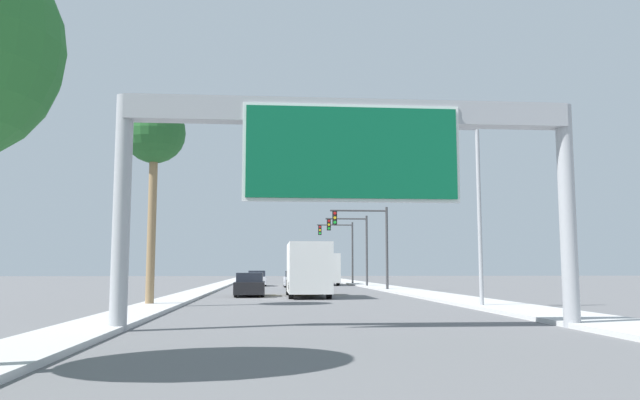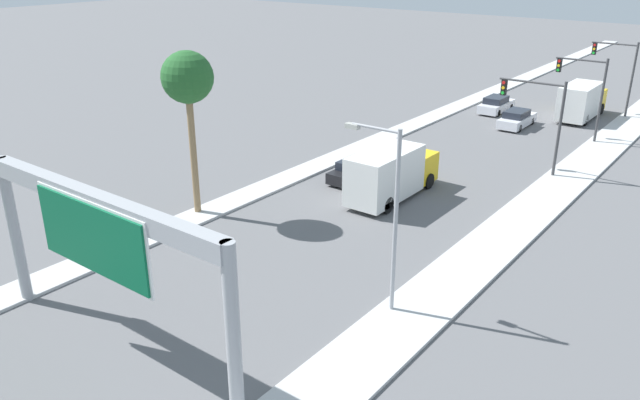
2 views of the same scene
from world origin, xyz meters
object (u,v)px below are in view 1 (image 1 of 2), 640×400
at_px(traffic_light_mid_block, 354,239).
at_px(palm_tree_background, 154,137).
at_px(traffic_light_far_intersection, 342,243).
at_px(sign_gantry, 351,150).
at_px(truck_box_secondary, 325,269).
at_px(truck_box_primary, 308,270).
at_px(car_mid_right, 257,279).
at_px(street_lamp_right, 472,198).
at_px(traffic_light_near_intersection, 369,234).
at_px(car_near_left, 294,279).
at_px(car_far_right, 250,285).

xyz_separation_m(traffic_light_mid_block, palm_tree_background, (-13.24, -28.86, 3.36)).
height_order(traffic_light_mid_block, traffic_light_far_intersection, traffic_light_far_intersection).
relative_size(sign_gantry, truck_box_secondary, 1.77).
height_order(truck_box_primary, traffic_light_mid_block, traffic_light_mid_block).
relative_size(sign_gantry, car_mid_right, 2.82).
height_order(sign_gantry, street_lamp_right, street_lamp_right).
bearing_deg(truck_box_secondary, palm_tree_background, -107.25).
bearing_deg(palm_tree_background, sign_gantry, -55.68).
relative_size(truck_box_secondary, traffic_light_near_intersection, 1.16).
relative_size(car_near_left, traffic_light_far_intersection, 0.70).
bearing_deg(car_near_left, traffic_light_mid_block, -9.43).
distance_m(truck_box_primary, street_lamp_right, 13.29).
height_order(car_near_left, traffic_light_mid_block, traffic_light_mid_block).
relative_size(car_far_right, palm_tree_background, 0.50).
distance_m(traffic_light_near_intersection, traffic_light_mid_block, 10.00).
relative_size(sign_gantry, traffic_light_mid_block, 2.01).
height_order(truck_box_secondary, traffic_light_mid_block, traffic_light_mid_block).
bearing_deg(traffic_light_mid_block, car_mid_right, 151.78).
height_order(car_near_left, traffic_light_far_intersection, traffic_light_far_intersection).
distance_m(car_mid_right, traffic_light_mid_block, 10.94).
xyz_separation_m(car_near_left, car_mid_right, (-3.50, 3.94, 0.00)).
bearing_deg(street_lamp_right, traffic_light_mid_block, 91.75).
bearing_deg(palm_tree_background, truck_box_primary, 49.13).
bearing_deg(traffic_light_near_intersection, truck_box_secondary, 96.19).
xyz_separation_m(truck_box_primary, traffic_light_mid_block, (5.57, 19.98, 2.79)).
bearing_deg(traffic_light_mid_block, street_lamp_right, -88.25).
xyz_separation_m(sign_gantry, truck_box_primary, (0.00, 20.12, -3.49)).
bearing_deg(car_near_left, traffic_light_far_intersection, 58.45).
relative_size(traffic_light_mid_block, street_lamp_right, 0.83).
distance_m(traffic_light_far_intersection, palm_tree_background, 41.18).
relative_size(car_near_left, traffic_light_near_intersection, 0.73).
distance_m(car_near_left, traffic_light_mid_block, 6.76).
xyz_separation_m(sign_gantry, palm_tree_background, (-7.68, 11.25, 2.66)).
bearing_deg(truck_box_secondary, street_lamp_right, -85.49).
xyz_separation_m(traffic_light_mid_block, traffic_light_far_intersection, (0.00, 10.00, 0.07)).
xyz_separation_m(truck_box_secondary, traffic_light_mid_block, (2.07, -7.15, 2.78)).
height_order(traffic_light_far_intersection, palm_tree_background, palm_tree_background).
xyz_separation_m(traffic_light_near_intersection, palm_tree_background, (-13.04, -18.86, 3.42)).
xyz_separation_m(traffic_light_near_intersection, traffic_light_far_intersection, (0.21, 20.00, 0.13)).
bearing_deg(car_near_left, car_mid_right, 131.60).
height_order(car_near_left, truck_box_secondary, truck_box_secondary).
height_order(car_near_left, truck_box_primary, truck_box_primary).
relative_size(traffic_light_mid_block, traffic_light_far_intersection, 0.98).
bearing_deg(car_near_left, street_lamp_right, -78.50).
distance_m(truck_box_primary, traffic_light_far_intersection, 30.63).
height_order(sign_gantry, palm_tree_background, palm_tree_background).
bearing_deg(car_far_right, palm_tree_background, -111.96).
xyz_separation_m(car_far_right, truck_box_secondary, (7.00, 25.65, 0.95)).
relative_size(car_mid_right, palm_tree_background, 0.51).
bearing_deg(sign_gantry, palm_tree_background, 124.32).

